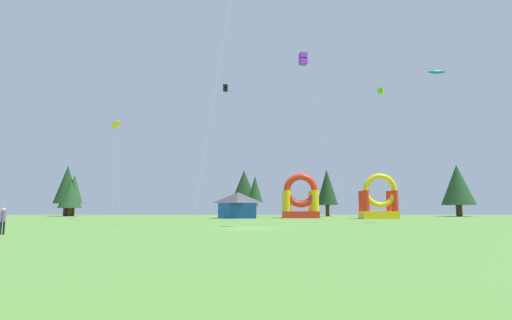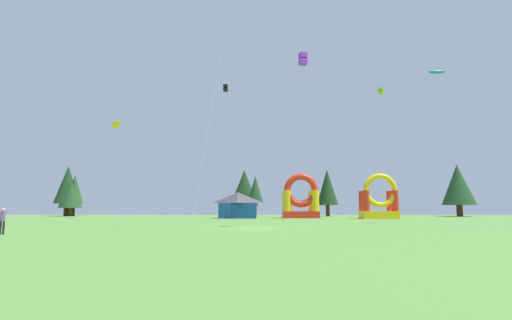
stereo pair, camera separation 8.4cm
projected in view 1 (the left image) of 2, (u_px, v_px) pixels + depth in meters
ground_plane at (252, 228)px, 32.33m from camera, size 120.00×120.00×0.00m
kite_lime_box at (381, 91)px, 60.48m from camera, size 2.08×3.46×20.55m
kite_black_box at (225, 89)px, 54.83m from camera, size 0.64×4.28×19.29m
kite_purple_box at (303, 59)px, 36.05m from camera, size 4.77×1.83×16.25m
kite_teal_parafoil at (437, 72)px, 45.23m from camera, size 6.10×0.95×18.03m
kite_yellow_parafoil at (116, 125)px, 62.95m from camera, size 3.77×3.70×16.10m
person_midfield at (3, 219)px, 24.87m from camera, size 0.41×0.41×1.73m
inflatable_blue_arch at (379, 202)px, 59.56m from camera, size 5.45×3.64×7.00m
inflatable_yellow_castle at (300, 202)px, 63.95m from camera, size 5.92×4.92×7.39m
festival_tent at (238, 205)px, 62.19m from camera, size 6.01×3.48×4.22m
tree_row_0 at (67, 185)px, 78.13m from camera, size 4.93×4.93×10.29m
tree_row_1 at (70, 194)px, 77.03m from camera, size 4.52×4.52×7.13m
tree_row_2 at (74, 189)px, 78.16m from camera, size 3.53×3.53×8.38m
tree_row_3 at (244, 188)px, 78.02m from camera, size 5.89×5.89×9.38m
tree_row_4 at (255, 190)px, 74.78m from camera, size 3.14×3.14×7.89m
tree_row_5 at (327, 187)px, 76.61m from camera, size 4.28×4.28×9.37m
tree_row_6 at (457, 185)px, 75.26m from camera, size 6.30×6.30×10.17m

